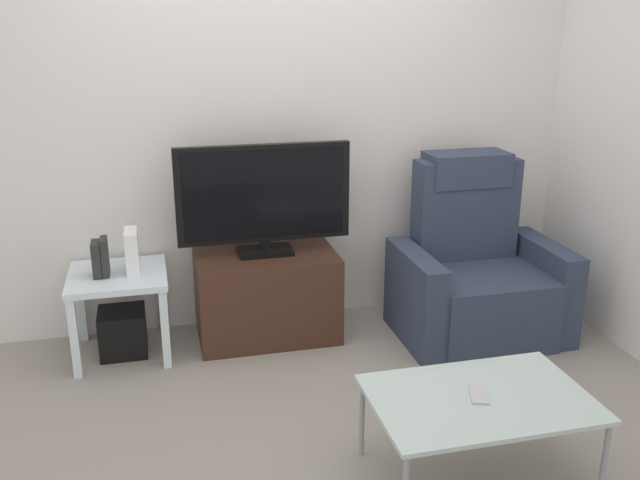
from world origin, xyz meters
name	(u,v)px	position (x,y,z in m)	size (l,w,h in m)	color
ground_plane	(324,401)	(0.00, 0.00, 0.00)	(6.40, 6.40, 0.00)	gray
wall_back	(278,115)	(0.00, 1.13, 1.30)	(6.40, 0.06, 2.60)	silver
tv_stand	(267,295)	(-0.15, 0.82, 0.27)	(0.83, 0.49, 0.53)	#3D2319
television	(264,197)	(-0.15, 0.84, 0.87)	(1.01, 0.20, 0.65)	black
recliner_armchair	(476,274)	(1.11, 0.60, 0.37)	(0.98, 0.78, 1.08)	#2D384C
side_table	(118,286)	(-1.00, 0.80, 0.41)	(0.54, 0.54, 0.49)	silver
subwoofer_box	(123,332)	(-1.00, 0.80, 0.13)	(0.26, 0.26, 0.26)	black
book_leftmost	(97,259)	(-1.10, 0.78, 0.59)	(0.05, 0.13, 0.20)	#262626
book_middle	(105,257)	(-1.05, 0.78, 0.60)	(0.04, 0.13, 0.22)	#262626
game_console	(132,251)	(-0.91, 0.81, 0.62)	(0.07, 0.20, 0.24)	white
coffee_table	(480,402)	(0.47, -0.74, 0.36)	(0.90, 0.60, 0.39)	#B2C6C1
cell_phone	(479,394)	(0.47, -0.73, 0.39)	(0.07, 0.15, 0.01)	#B7B7BC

